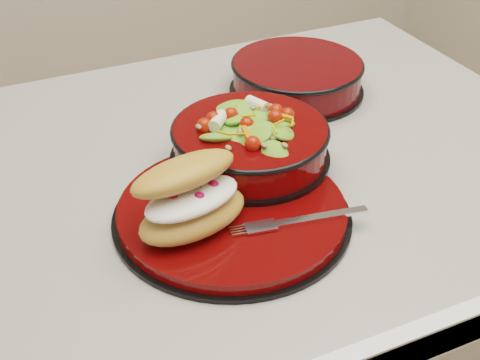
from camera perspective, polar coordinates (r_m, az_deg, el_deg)
name	(u,v)px	position (r m, az deg, el deg)	size (l,w,h in m)	color
dinner_plate	(233,212)	(0.82, -0.61, -2.79)	(0.29, 0.29, 0.02)	black
salad_bowl	(250,137)	(0.88, 0.86, 3.66)	(0.21, 0.21, 0.09)	black
croissant	(190,197)	(0.76, -4.27, -1.47)	(0.15, 0.12, 0.08)	#C6873C
fork	(303,220)	(0.79, 5.37, -3.40)	(0.15, 0.04, 0.00)	silver
extra_bowl	(297,75)	(1.10, 4.88, 8.88)	(0.22, 0.22, 0.05)	black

